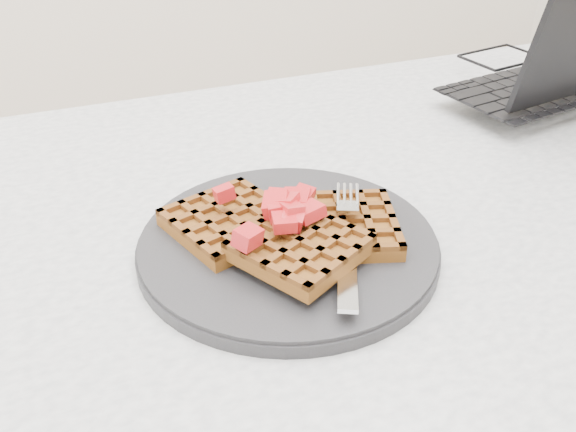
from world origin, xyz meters
The scene contains 6 objects.
table centered at (0.00, 0.00, 0.64)m, with size 1.20×0.80×0.75m.
plate centered at (-0.10, -0.03, 0.76)m, with size 0.28×0.28×0.02m, color black.
waffles centered at (-0.10, -0.04, 0.78)m, with size 0.22×0.20×0.03m.
strawberry_pile centered at (-0.10, -0.03, 0.80)m, with size 0.15×0.15×0.02m, color #9F0006, non-canonical shape.
fork centered at (-0.06, -0.07, 0.77)m, with size 0.02×0.18×0.02m, color silver, non-canonical shape.
laptop centered at (0.40, 0.21, 0.79)m, with size 0.40×0.32×0.25m.
Camera 1 is at (-0.28, -0.49, 1.10)m, focal length 40.00 mm.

